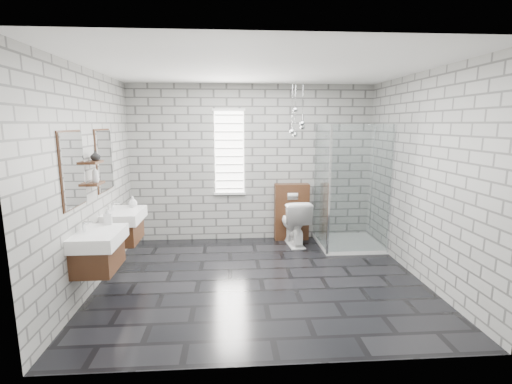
{
  "coord_description": "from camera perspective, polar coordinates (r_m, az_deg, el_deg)",
  "views": [
    {
      "loc": [
        -0.39,
        -4.63,
        2.04
      ],
      "look_at": [
        -0.04,
        0.35,
        1.12
      ],
      "focal_mm": 26.0,
      "sensor_mm": 36.0,
      "label": 1
    }
  ],
  "objects": [
    {
      "name": "floor",
      "position": [
        5.08,
        0.74,
        -13.32
      ],
      "size": [
        4.2,
        3.6,
        0.02
      ],
      "primitive_type": "cube",
      "color": "black",
      "rests_on": "ground"
    },
    {
      "name": "ceiling",
      "position": [
        4.69,
        0.82,
        18.71
      ],
      "size": [
        4.2,
        3.6,
        0.02
      ],
      "primitive_type": "cube",
      "color": "white",
      "rests_on": "wall_back"
    },
    {
      "name": "wall_back",
      "position": [
        6.49,
        -0.56,
        4.39
      ],
      "size": [
        4.2,
        0.02,
        2.7
      ],
      "primitive_type": "cube",
      "color": "#989893",
      "rests_on": "floor"
    },
    {
      "name": "wall_front",
      "position": [
        2.93,
        3.73,
        -3.14
      ],
      "size": [
        4.2,
        0.02,
        2.7
      ],
      "primitive_type": "cube",
      "color": "#989893",
      "rests_on": "floor"
    },
    {
      "name": "wall_left",
      "position": [
        4.99,
        -24.18,
        1.62
      ],
      "size": [
        0.02,
        3.6,
        2.7
      ],
      "primitive_type": "cube",
      "color": "#989893",
      "rests_on": "floor"
    },
    {
      "name": "wall_right",
      "position": [
        5.3,
        24.15,
        2.1
      ],
      "size": [
        0.02,
        3.6,
        2.7
      ],
      "primitive_type": "cube",
      "color": "#989893",
      "rests_on": "floor"
    },
    {
      "name": "vanity_left",
      "position": [
        4.56,
        -23.47,
        -6.75
      ],
      "size": [
        0.47,
        0.7,
        1.57
      ],
      "color": "#482916",
      "rests_on": "wall_left"
    },
    {
      "name": "vanity_right",
      "position": [
        5.5,
        -19.97,
        -3.64
      ],
      "size": [
        0.47,
        0.7,
        1.57
      ],
      "color": "#482916",
      "rests_on": "wall_left"
    },
    {
      "name": "shelf_lower",
      "position": [
        4.92,
        -23.48,
        1.21
      ],
      "size": [
        0.14,
        0.3,
        0.03
      ],
      "primitive_type": "cube",
      "color": "#482916",
      "rests_on": "wall_left"
    },
    {
      "name": "shelf_upper",
      "position": [
        4.88,
        -23.7,
        4.22
      ],
      "size": [
        0.14,
        0.3,
        0.03
      ],
      "primitive_type": "cube",
      "color": "#482916",
      "rests_on": "wall_left"
    },
    {
      "name": "window",
      "position": [
        6.43,
        -4.13,
        6.1
      ],
      "size": [
        0.56,
        0.05,
        1.48
      ],
      "color": "white",
      "rests_on": "wall_back"
    },
    {
      "name": "cistern_panel",
      "position": [
        6.6,
        5.48,
        -3.05
      ],
      "size": [
        0.6,
        0.2,
        1.0
      ],
      "primitive_type": "cube",
      "color": "#482916",
      "rests_on": "floor"
    },
    {
      "name": "flush_plate",
      "position": [
        6.44,
        5.68,
        -0.67
      ],
      "size": [
        0.18,
        0.01,
        0.12
      ],
      "primitive_type": "cube",
      "color": "silver",
      "rests_on": "cistern_panel"
    },
    {
      "name": "shower_enclosure",
      "position": [
        6.3,
        13.6,
        -3.92
      ],
      "size": [
        1.0,
        1.0,
        2.03
      ],
      "color": "white",
      "rests_on": "floor"
    },
    {
      "name": "pendant_cluster",
      "position": [
        6.09,
        6.36,
        10.27
      ],
      "size": [
        0.28,
        0.19,
        0.88
      ],
      "color": "silver",
      "rests_on": "ceiling"
    },
    {
      "name": "toilet",
      "position": [
        6.36,
        5.88,
        -4.61
      ],
      "size": [
        0.5,
        0.8,
        0.78
      ],
      "primitive_type": "imported",
      "rotation": [
        0.0,
        0.0,
        3.23
      ],
      "color": "white",
      "rests_on": "floor"
    },
    {
      "name": "soap_bottle_a",
      "position": [
        4.77,
        -21.87,
        -3.44
      ],
      "size": [
        0.11,
        0.11,
        0.2
      ],
      "primitive_type": "imported",
      "rotation": [
        0.0,
        0.0,
        0.25
      ],
      "color": "#B2B2B2",
      "rests_on": "vanity_left"
    },
    {
      "name": "soap_bottle_b",
      "position": [
        5.65,
        -18.42,
        -1.42
      ],
      "size": [
        0.16,
        0.16,
        0.15
      ],
      "primitive_type": "imported",
      "rotation": [
        0.0,
        0.0,
        -0.38
      ],
      "color": "#B2B2B2",
      "rests_on": "vanity_right"
    },
    {
      "name": "soap_bottle_c",
      "position": [
        4.89,
        -23.49,
        2.53
      ],
      "size": [
        0.1,
        0.1,
        0.2
      ],
      "primitive_type": "imported",
      "rotation": [
        0.0,
        0.0,
        -0.43
      ],
      "color": "#B2B2B2",
      "rests_on": "shelf_lower"
    },
    {
      "name": "vase",
      "position": [
        4.92,
        -23.49,
        5.15
      ],
      "size": [
        0.12,
        0.12,
        0.12
      ],
      "primitive_type": "imported",
      "rotation": [
        0.0,
        0.0,
        0.05
      ],
      "color": "#B2B2B2",
      "rests_on": "shelf_upper"
    }
  ]
}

